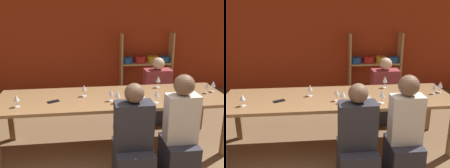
{
  "view_description": "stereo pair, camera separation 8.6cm",
  "coord_description": "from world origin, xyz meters",
  "views": [
    {
      "loc": [
        -0.26,
        -1.9,
        2.01
      ],
      "look_at": [
        0.17,
        1.52,
        0.92
      ],
      "focal_mm": 42.0,
      "sensor_mm": 36.0,
      "label": 1
    },
    {
      "loc": [
        -0.17,
        -1.91,
        2.01
      ],
      "look_at": [
        0.17,
        1.52,
        0.92
      ],
      "focal_mm": 42.0,
      "sensor_mm": 36.0,
      "label": 2
    }
  ],
  "objects": [
    {
      "name": "wall_back_red",
      "position": [
        0.0,
        3.83,
        1.35
      ],
      "size": [
        8.8,
        0.06,
        2.7
      ],
      "color": "#B23819",
      "rests_on": "ground_plane"
    },
    {
      "name": "shelf_unit",
      "position": [
        1.21,
        3.63,
        0.5
      ],
      "size": [
        1.15,
        0.3,
        1.36
      ],
      "color": "tan",
      "rests_on": "ground_plane"
    },
    {
      "name": "dining_table",
      "position": [
        0.17,
        1.42,
        0.69
      ],
      "size": [
        3.12,
        0.93,
        0.77
      ],
      "color": "olive",
      "rests_on": "ground_plane"
    },
    {
      "name": "mixing_bowl",
      "position": [
        0.42,
        1.13,
        0.82
      ],
      "size": [
        0.25,
        0.25,
        0.09
      ],
      "color": "#B7BABC",
      "rests_on": "dining_table"
    },
    {
      "name": "wine_glass_white_a",
      "position": [
        -1.05,
        1.21,
        0.88
      ],
      "size": [
        0.07,
        0.07,
        0.15
      ],
      "color": "white",
      "rests_on": "dining_table"
    },
    {
      "name": "wine_glass_white_b",
      "position": [
        1.62,
        1.46,
        0.88
      ],
      "size": [
        0.07,
        0.07,
        0.16
      ],
      "color": "white",
      "rests_on": "dining_table"
    },
    {
      "name": "wine_glass_empty_a",
      "position": [
        0.69,
        1.13,
        0.89
      ],
      "size": [
        0.07,
        0.07,
        0.17
      ],
      "color": "white",
      "rests_on": "dining_table"
    },
    {
      "name": "wine_glass_empty_b",
      "position": [
        1.51,
        1.41,
        0.88
      ],
      "size": [
        0.06,
        0.06,
        0.16
      ],
      "color": "white",
      "rests_on": "dining_table"
    },
    {
      "name": "wine_glass_red_a",
      "position": [
        0.2,
        1.18,
        0.88
      ],
      "size": [
        0.08,
        0.08,
        0.16
      ],
      "color": "white",
      "rests_on": "dining_table"
    },
    {
      "name": "wine_glass_white_c",
      "position": [
        0.13,
        1.28,
        0.88
      ],
      "size": [
        0.06,
        0.06,
        0.16
      ],
      "color": "white",
      "rests_on": "dining_table"
    },
    {
      "name": "wine_glass_red_b",
      "position": [
        0.9,
        1.74,
        0.89
      ],
      "size": [
        0.07,
        0.07,
        0.18
      ],
      "color": "white",
      "rests_on": "dining_table"
    },
    {
      "name": "wine_glass_white_d",
      "position": [
        -0.22,
        1.49,
        0.88
      ],
      "size": [
        0.07,
        0.07,
        0.16
      ],
      "color": "white",
      "rests_on": "dining_table"
    },
    {
      "name": "wine_glass_white_e",
      "position": [
        1.07,
        1.04,
        0.89
      ],
      "size": [
        0.08,
        0.08,
        0.17
      ],
      "color": "white",
      "rests_on": "dining_table"
    },
    {
      "name": "cell_phone",
      "position": [
        -0.62,
        1.32,
        0.77
      ],
      "size": [
        0.17,
        0.13,
        0.01
      ],
      "color": "black",
      "rests_on": "dining_table"
    },
    {
      "name": "person_near_a",
      "position": [
        0.84,
        0.65,
        0.48
      ],
      "size": [
        0.36,
        0.45,
        1.27
      ],
      "color": "#2D2D38",
      "rests_on": "ground_plane"
    },
    {
      "name": "person_far_a",
      "position": [
        1.05,
        2.27,
        0.4
      ],
      "size": [
        0.46,
        0.57,
        1.11
      ],
      "rotation": [
        0.0,
        0.0,
        3.14
      ],
      "color": "#2D2D38",
      "rests_on": "ground_plane"
    },
    {
      "name": "person_near_b",
      "position": [
        0.29,
        0.61,
        0.44
      ],
      "size": [
        0.41,
        0.51,
        1.2
      ],
      "color": "#2D2D38",
      "rests_on": "ground_plane"
    }
  ]
}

